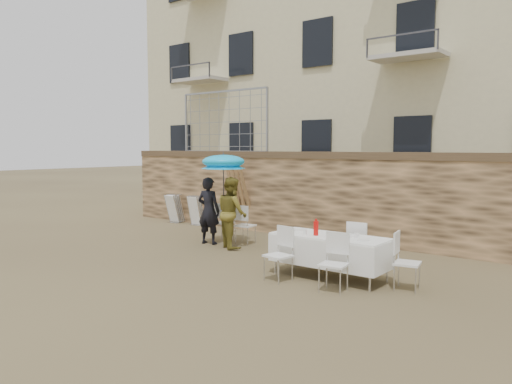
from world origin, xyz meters
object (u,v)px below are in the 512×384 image
Objects in this scene: chair_stack_right at (198,210)px; soda_bottle at (316,228)px; table_chair_side at (407,262)px; chair_stack_left at (178,208)px; man_suit at (209,211)px; woman_dress at (232,213)px; table_chair_front_left at (278,254)px; table_chair_front_right at (334,263)px; umbrella at (223,164)px; couple_chair_right at (245,224)px; banquet_table at (330,238)px; couple_chair_left at (224,222)px; table_chair_back at (360,246)px.

soda_bottle is at bearing -27.17° from chair_stack_right.
table_chair_side is 8.13m from chair_stack_right.
chair_stack_right is at bearing 0.00° from chair_stack_left.
woman_dress is (0.75, 0.00, 0.01)m from man_suit.
table_chair_side is at bearing 32.24° from table_chair_front_left.
table_chair_front_right is (1.10, 0.00, 0.00)m from table_chair_front_left.
umbrella is 1.57m from couple_chair_right.
banquet_table is at bearing 36.87° from soda_bottle.
man_suit is at bearing 82.23° from couple_chair_left.
umbrella is at bearing 159.67° from soda_bottle.
couple_chair_left is 0.70m from couple_chair_right.
umbrella reaches higher than table_chair_front_left.
table_chair_back is at bearing -18.44° from chair_stack_right.
table_chair_front_left is at bearing 141.29° from man_suit.
banquet_table is at bearing 148.78° from couple_chair_right.
man_suit is 4.75m from table_chair_front_right.
chair_stack_right is at bearing -23.65° from table_chair_back.
umbrella is at bearing -9.50° from table_chair_back.
couple_chair_left is at bearing -5.79° from couple_chair_right.
table_chair_back is at bearing 166.34° from man_suit.
soda_bottle is at bearing 151.93° from man_suit.
man_suit reaches higher than chair_stack_left.
chair_stack_right is (-5.62, 3.69, -0.02)m from table_chair_front_left.
chair_stack_right is at bearing -30.95° from couple_chair_right.
umbrella is at bearing 67.91° from table_chair_side.
woman_dress is 0.65m from couple_chair_right.
soda_bottle is (3.01, -1.68, 0.43)m from couple_chair_right.
couple_chair_right is 3.47m from table_chair_front_left.
table_chair_side is at bearing -18.44° from chair_stack_left.
man_suit is 3.05m from chair_stack_right.
man_suit is 5.40m from table_chair_side.
man_suit is 1.70× the size of table_chair_front_left.
chair_stack_left is (-7.12, 2.94, -0.27)m from banquet_table.
man_suit is 0.95m from couple_chair_right.
couple_chair_right is 1.04× the size of chair_stack_right.
table_chair_front_right is at bearing -40.60° from soda_bottle.
woman_dress reaches higher than couple_chair_left.
soda_bottle is (3.71, -1.68, 0.43)m from couple_chair_left.
chair_stack_right is at bearing 142.61° from table_chair_front_right.
woman_dress is at bearing 89.40° from couple_chair_right.
chair_stack_left is at bearing 180.00° from chair_stack_right.
table_chair_front_right is at bearing -28.77° from chair_stack_right.
soda_bottle reaches higher than chair_stack_left.
man_suit is at bearing -40.38° from chair_stack_right.
chair_stack_left is at bearing 152.69° from umbrella.
chair_stack_left is at bearing -31.53° from couple_chair_left.
table_chair_front_right is 1.04× the size of chair_stack_left.
soda_bottle is 1.11m from table_chair_back.
couple_chair_right is at bearing 172.23° from couple_chair_left.
couple_chair_left is 3.51m from chair_stack_left.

